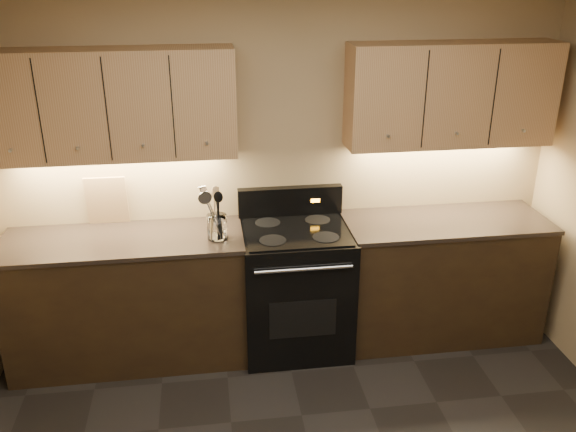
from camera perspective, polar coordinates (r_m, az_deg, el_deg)
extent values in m
cube|color=tan|center=(4.37, -0.91, 4.80)|extent=(4.00, 0.04, 2.60)
cube|color=black|center=(4.45, -14.67, -7.66)|extent=(1.60, 0.60, 0.90)
cube|color=#392C24|center=(4.24, -15.29, -2.22)|extent=(1.62, 0.62, 0.03)
cube|color=black|center=(4.72, 14.05, -5.70)|extent=(1.44, 0.60, 0.90)
cube|color=#392C24|center=(4.52, 14.61, -0.51)|extent=(1.46, 0.62, 0.03)
cube|color=black|center=(4.42, 0.72, -6.87)|extent=(0.76, 0.65, 0.92)
cube|color=black|center=(4.21, 0.75, -1.37)|extent=(0.70, 0.60, 0.01)
cube|color=black|center=(4.43, 0.20, 1.37)|extent=(0.76, 0.07, 0.22)
cube|color=orange|center=(4.42, 2.58, 1.45)|extent=(0.06, 0.00, 0.03)
cylinder|color=silver|center=(3.96, 1.49, -5.01)|extent=(0.65, 0.02, 0.02)
cube|color=black|center=(4.17, 1.41, -9.63)|extent=(0.46, 0.00, 0.28)
cylinder|color=black|center=(4.05, -1.44, -2.28)|extent=(0.18, 0.18, 0.00)
cylinder|color=black|center=(4.10, 3.56, -1.98)|extent=(0.18, 0.18, 0.00)
cylinder|color=black|center=(4.32, -1.91, -0.61)|extent=(0.18, 0.18, 0.00)
cylinder|color=black|center=(4.37, 2.79, -0.35)|extent=(0.18, 0.18, 0.00)
cube|color=tan|center=(4.10, -16.35, 9.95)|extent=(1.60, 0.30, 0.70)
cube|color=tan|center=(4.40, 15.03, 10.91)|extent=(1.44, 0.30, 0.70)
cube|color=#B2B5BA|center=(4.46, -17.71, 1.63)|extent=(0.08, 0.01, 0.12)
cylinder|color=white|center=(4.08, -6.66, -1.01)|extent=(0.17, 0.17, 0.17)
cylinder|color=white|center=(4.11, -6.62, -1.97)|extent=(0.13, 0.13, 0.02)
cube|color=tan|center=(4.43, -16.59, 1.41)|extent=(0.28, 0.06, 0.35)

